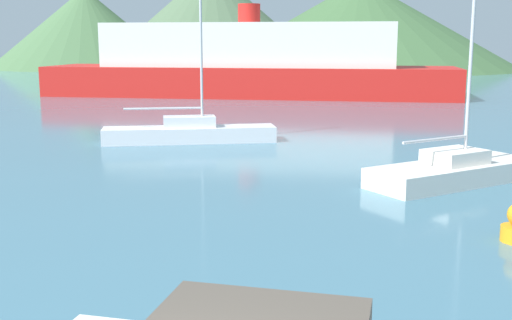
% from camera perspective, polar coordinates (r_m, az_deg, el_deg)
% --- Properties ---
extents(sailboat_inner, '(8.27, 2.97, 8.43)m').
position_cam_1_polar(sailboat_inner, '(30.59, -5.92, 2.50)').
color(sailboat_inner, silver).
rests_on(sailboat_inner, ground_plane).
extents(sailboat_middle, '(6.51, 5.20, 10.95)m').
position_cam_1_polar(sailboat_middle, '(22.68, 17.22, -0.75)').
color(sailboat_middle, white).
rests_on(sailboat_middle, ground_plane).
extents(ferry_distant, '(35.79, 12.21, 7.81)m').
position_cam_1_polar(ferry_distant, '(55.93, -0.61, 8.50)').
color(ferry_distant, red).
rests_on(ferry_distant, ground_plane).
extents(hill_west, '(32.93, 32.93, 13.64)m').
position_cam_1_polar(hill_west, '(118.32, -14.90, 11.24)').
color(hill_west, '#476B42').
rests_on(hill_west, ground_plane).
extents(hill_central, '(38.49, 38.49, 16.40)m').
position_cam_1_polar(hill_central, '(106.71, -3.97, 12.41)').
color(hill_central, '#4C6647').
rests_on(hill_central, ground_plane).
extents(hill_east, '(53.24, 53.24, 14.89)m').
position_cam_1_polar(hill_east, '(113.45, 9.26, 11.81)').
color(hill_east, '#3D6038').
rests_on(hill_east, ground_plane).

